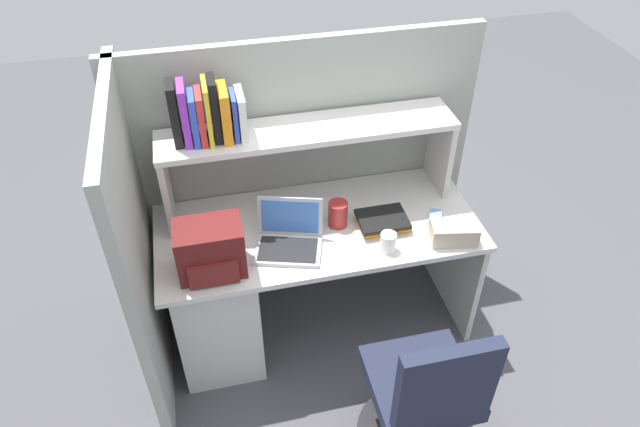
{
  "coord_description": "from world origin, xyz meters",
  "views": [
    {
      "loc": [
        -0.49,
        -2.15,
        2.64
      ],
      "look_at": [
        0.0,
        -0.05,
        0.85
      ],
      "focal_mm": 32.91,
      "sensor_mm": 36.0,
      "label": 1
    }
  ],
  "objects_px": {
    "laptop": "(289,237)",
    "snack_canister": "(338,214)",
    "tissue_box": "(454,233)",
    "office_chair": "(423,401)",
    "backpack": "(210,250)",
    "computer_mouse": "(435,218)",
    "paper_cup": "(388,242)"
  },
  "relations": [
    {
      "from": "backpack",
      "to": "computer_mouse",
      "type": "distance_m",
      "value": 1.13
    },
    {
      "from": "computer_mouse",
      "to": "snack_canister",
      "type": "bearing_deg",
      "value": -164.23
    },
    {
      "from": "laptop",
      "to": "snack_canister",
      "type": "bearing_deg",
      "value": 19.95
    },
    {
      "from": "snack_canister",
      "to": "office_chair",
      "type": "xyz_separation_m",
      "value": [
        0.17,
        -0.84,
        -0.4
      ]
    },
    {
      "from": "snack_canister",
      "to": "computer_mouse",
      "type": "bearing_deg",
      "value": -9.3
    },
    {
      "from": "laptop",
      "to": "paper_cup",
      "type": "height_order",
      "value": "laptop"
    },
    {
      "from": "laptop",
      "to": "snack_canister",
      "type": "relative_size",
      "value": 2.76
    },
    {
      "from": "computer_mouse",
      "to": "snack_canister",
      "type": "height_order",
      "value": "snack_canister"
    },
    {
      "from": "tissue_box",
      "to": "laptop",
      "type": "bearing_deg",
      "value": -179.54
    },
    {
      "from": "backpack",
      "to": "office_chair",
      "type": "xyz_separation_m",
      "value": [
        0.81,
        -0.67,
        -0.46
      ]
    },
    {
      "from": "laptop",
      "to": "snack_canister",
      "type": "xyz_separation_m",
      "value": [
        0.26,
        0.1,
        0.02
      ]
    },
    {
      "from": "laptop",
      "to": "backpack",
      "type": "distance_m",
      "value": 0.38
    },
    {
      "from": "computer_mouse",
      "to": "backpack",
      "type": "bearing_deg",
      "value": -149.89
    },
    {
      "from": "tissue_box",
      "to": "snack_canister",
      "type": "bearing_deg",
      "value": 165.79
    },
    {
      "from": "tissue_box",
      "to": "paper_cup",
      "type": "bearing_deg",
      "value": -170.91
    },
    {
      "from": "paper_cup",
      "to": "office_chair",
      "type": "xyz_separation_m",
      "value": [
        -0.01,
        -0.61,
        -0.38
      ]
    },
    {
      "from": "paper_cup",
      "to": "tissue_box",
      "type": "distance_m",
      "value": 0.33
    },
    {
      "from": "computer_mouse",
      "to": "tissue_box",
      "type": "height_order",
      "value": "tissue_box"
    },
    {
      "from": "tissue_box",
      "to": "snack_canister",
      "type": "height_order",
      "value": "snack_canister"
    },
    {
      "from": "computer_mouse",
      "to": "paper_cup",
      "type": "distance_m",
      "value": 0.34
    },
    {
      "from": "laptop",
      "to": "office_chair",
      "type": "xyz_separation_m",
      "value": [
        0.44,
        -0.75,
        -0.39
      ]
    },
    {
      "from": "backpack",
      "to": "paper_cup",
      "type": "relative_size",
      "value": 3.14
    },
    {
      "from": "backpack",
      "to": "snack_canister",
      "type": "bearing_deg",
      "value": 15.7
    },
    {
      "from": "computer_mouse",
      "to": "tissue_box",
      "type": "bearing_deg",
      "value": -55.62
    },
    {
      "from": "backpack",
      "to": "office_chair",
      "type": "height_order",
      "value": "backpack"
    },
    {
      "from": "computer_mouse",
      "to": "office_chair",
      "type": "bearing_deg",
      "value": -87.04
    },
    {
      "from": "office_chair",
      "to": "tissue_box",
      "type": "bearing_deg",
      "value": -119.22
    },
    {
      "from": "laptop",
      "to": "tissue_box",
      "type": "xyz_separation_m",
      "value": [
        0.78,
        -0.15,
        -0.0
      ]
    },
    {
      "from": "laptop",
      "to": "computer_mouse",
      "type": "relative_size",
      "value": 3.55
    },
    {
      "from": "computer_mouse",
      "to": "laptop",
      "type": "bearing_deg",
      "value": -153.66
    },
    {
      "from": "backpack",
      "to": "computer_mouse",
      "type": "bearing_deg",
      "value": 5.03
    },
    {
      "from": "paper_cup",
      "to": "tissue_box",
      "type": "xyz_separation_m",
      "value": [
        0.33,
        -0.01,
        0.0
      ]
    }
  ]
}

